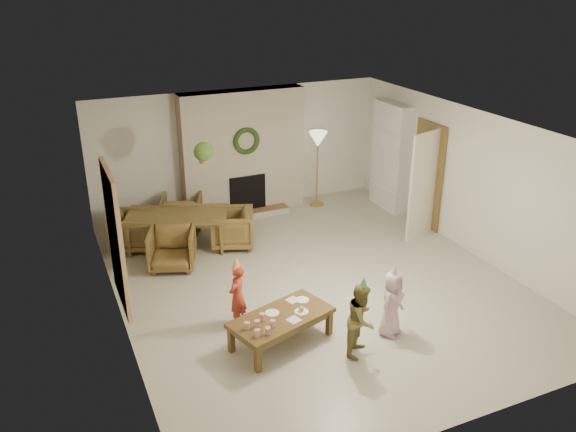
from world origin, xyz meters
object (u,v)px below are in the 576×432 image
dining_chair_near (172,249)px  dining_chair_left (133,231)px  child_red (237,296)px  dining_chair_far (182,213)px  child_pink (392,303)px  coffee_table_top (281,318)px  child_plaid (361,319)px  dining_chair_right (232,228)px  dining_table (178,231)px

dining_chair_near → dining_chair_left: same height
child_red → dining_chair_left: bearing=-117.9°
dining_chair_near → dining_chair_far: same height
dining_chair_near → child_pink: size_ratio=0.81×
dining_chair_far → dining_chair_left: size_ratio=1.00×
dining_chair_near → coffee_table_top: 2.84m
dining_chair_near → child_red: (0.42, -2.09, 0.13)m
dining_chair_left → child_plaid: (2.12, -4.33, 0.16)m
coffee_table_top → child_pink: 1.51m
dining_chair_near → dining_chair_right: bearing=38.7°
dining_chair_left → child_pink: bearing=-126.1°
dining_chair_left → dining_chair_right: (1.64, -0.61, 0.00)m
dining_chair_left → child_plaid: bearing=-133.4°
dining_chair_far → child_red: child_red is taller
coffee_table_top → child_plaid: size_ratio=1.37×
dining_chair_far → child_pink: size_ratio=0.81×
dining_table → child_red: (0.15, -2.82, 0.16)m
dining_table → dining_chair_right: dining_chair_right is taller
dining_table → dining_chair_near: 0.78m
dining_chair_near → dining_chair_right: (1.18, 0.39, 0.00)m
dining_table → dining_chair_near: dining_chair_near is taller
dining_chair_left → dining_chair_right: bearing=-90.0°
dining_chair_near → dining_chair_left: 1.10m
child_red → dining_chair_near: bearing=-122.4°
dining_table → coffee_table_top: (0.54, -3.45, 0.08)m
coffee_table_top → child_pink: (1.45, -0.40, 0.08)m
dining_chair_far → coffee_table_top: size_ratio=0.55×
dining_table → coffee_table_top: 3.49m
child_pink → dining_chair_near: bearing=97.2°
coffee_table_top → child_red: bearing=104.5°
dining_chair_far → coffee_table_top: (0.26, -4.18, 0.05)m
dining_chair_left → coffee_table_top: size_ratio=0.55×
coffee_table_top → dining_chair_right: bearing=65.9°
coffee_table_top → child_red: size_ratio=1.44×
coffee_table_top → dining_chair_near: bearing=89.3°
child_red → child_plaid: bearing=91.5°
dining_table → coffee_table_top: size_ratio=1.29×
dining_table → dining_chair_near: size_ratio=2.34×
dining_chair_right → child_plaid: bearing=27.8°
dining_chair_left → child_red: 3.21m
child_plaid → coffee_table_top: bearing=103.0°
dining_chair_right → child_red: bearing=3.3°
dining_chair_near → child_plaid: bearing=-42.9°
dining_table → child_pink: 4.33m
dining_chair_left → child_plaid: child_plaid is taller
dining_chair_right → dining_chair_near: bearing=-51.3°
dining_chair_left → child_red: (0.88, -3.09, 0.13)m
dining_chair_near → dining_chair_left: (-0.46, 1.00, 0.00)m
child_pink → dining_chair_left: bearing=94.7°
dining_table → child_plaid: child_plaid is taller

